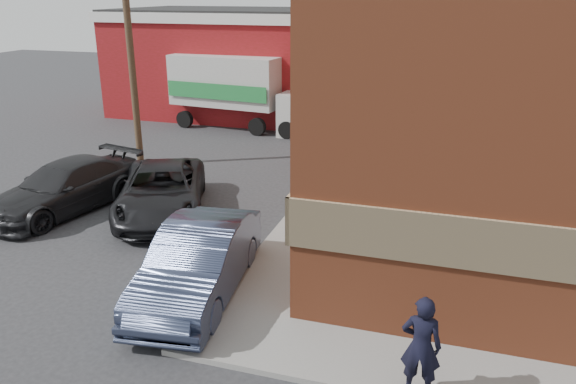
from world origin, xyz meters
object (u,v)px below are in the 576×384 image
Objects in this scene: warehouse at (267,62)px; sedan at (198,262)px; utility_pole at (130,42)px; suv_b at (65,187)px; suv_a at (162,191)px; man at (421,346)px; box_truck at (240,87)px.

warehouse is 20.28m from sedan.
suv_b is at bearing -85.41° from utility_pole.
man is at bearing -60.49° from suv_a.
sedan is at bearing -21.35° from man.
sedan is 0.67× the size of box_truck.
utility_pole reaches higher than box_truck.
box_truck reaches higher than sedan.
man is at bearing -41.95° from utility_pole.
box_truck is (1.14, 11.91, 1.30)m from suv_b.
utility_pole is at bearing -97.77° from warehouse.
man is 0.37× the size of sedan.
box_truck reaches higher than suv_b.
utility_pole is 16.21m from man.
suv_a is (1.93, -15.35, -2.06)m from warehouse.
suv_a is 3.10m from suv_b.
suv_a is at bearing 24.67° from suv_b.
man is (10.24, -21.55, -1.77)m from warehouse.
sedan is (5.20, -19.50, -1.99)m from warehouse.
man is at bearing -64.59° from warehouse.
man is 12.63m from suv_b.
suv_b is (-3.03, -0.64, 0.01)m from suv_a.
man is 10.37m from suv_a.
utility_pole is (-1.50, -11.00, 1.93)m from warehouse.
utility_pole is at bearing 121.35° from sedan.
suv_a is (3.43, -4.35, -4.00)m from utility_pole.
sedan is at bearing -51.75° from utility_pole.
box_truck is (1.54, 6.92, -2.69)m from utility_pole.
utility_pole is 11.51m from sedan.
utility_pole reaches higher than man.
utility_pole is at bearing 107.29° from suv_b.
suv_b is at bearing 168.22° from suv_a.
suv_b is (-11.34, 5.56, -0.28)m from man.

